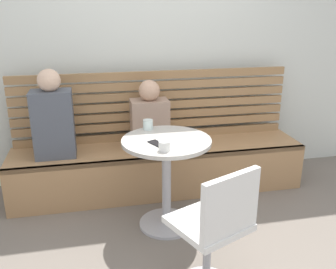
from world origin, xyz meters
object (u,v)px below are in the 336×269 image
phone_on_table (157,143)px  person_child_left (150,118)px  booth_bench (159,168)px  white_chair (216,229)px  person_adult (53,118)px  cup_glass_short (148,125)px  cafe_table (166,166)px  cup_ceramic_white (164,146)px

phone_on_table → person_child_left: bearing=59.2°
booth_bench → white_chair: 1.44m
booth_bench → person_child_left: size_ratio=4.30×
person_adult → cup_glass_short: 0.83m
cafe_table → phone_on_table: phone_on_table is taller
cafe_table → cup_ceramic_white: bearing=-105.1°
cafe_table → person_adult: 1.08m
white_chair → person_adult: bearing=125.2°
booth_bench → cup_glass_short: bearing=-113.7°
cafe_table → white_chair: 0.82m
white_chair → cafe_table: bearing=98.8°
person_adult → person_child_left: 0.84m
booth_bench → cup_ceramic_white: (-0.12, -0.84, 0.55)m
person_adult → cup_ceramic_white: person_adult is taller
white_chair → phone_on_table: 0.81m
booth_bench → person_adult: size_ratio=3.54×
person_child_left → phone_on_table: (-0.07, -0.73, 0.03)m
cafe_table → white_chair: white_chair is taller
booth_bench → person_child_left: (-0.08, 0.03, 0.49)m
cafe_table → cup_ceramic_white: (-0.06, -0.22, 0.26)m
booth_bench → person_adult: bearing=-178.4°
white_chair → person_child_left: person_child_left is taller
person_adult → person_child_left: size_ratio=1.22×
cup_ceramic_white → booth_bench: bearing=82.1°
cup_glass_short → phone_on_table: size_ratio=0.57×
phone_on_table → cup_ceramic_white: bearing=-104.5°
cup_glass_short → cup_ceramic_white: (0.04, -0.48, -0.01)m
person_child_left → cup_ceramic_white: person_child_left is taller
cup_ceramic_white → cup_glass_short: bearing=94.5°
person_child_left → cup_glass_short: 0.40m
cup_glass_short → phone_on_table: 0.35m
cup_glass_short → cup_ceramic_white: bearing=-85.5°
person_adult → booth_bench: bearing=1.6°
cup_ceramic_white → cafe_table: bearing=74.9°
booth_bench → phone_on_table: phone_on_table is taller
cup_ceramic_white → phone_on_table: size_ratio=0.57×
white_chair → phone_on_table: white_chair is taller
person_adult → cup_ceramic_white: size_ratio=9.54×
cafe_table → white_chair: size_ratio=0.87×
person_child_left → phone_on_table: 0.73m
person_child_left → phone_on_table: size_ratio=4.48×
person_child_left → cup_glass_short: (-0.08, -0.38, 0.06)m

